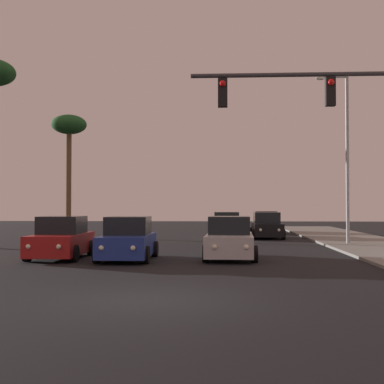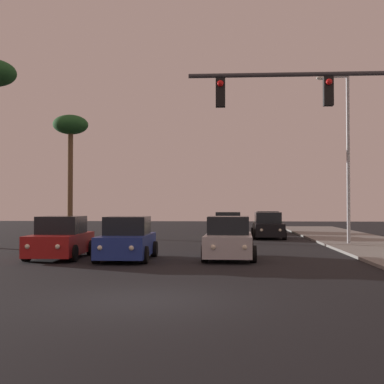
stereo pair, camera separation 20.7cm
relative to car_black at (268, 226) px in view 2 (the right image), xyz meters
name	(u,v)px [view 2 (the right image)]	position (x,y,z in m)	size (l,w,h in m)	color
ground_plane	(143,300)	(-4.57, -22.79, -0.76)	(120.00, 120.00, 0.00)	black
car_black	(268,226)	(0.00, 0.00, 0.00)	(2.04, 4.31, 1.68)	black
car_silver	(229,240)	(-2.61, -13.49, 0.00)	(2.04, 4.34, 1.68)	#B7B7BC
car_tan	(228,226)	(-2.58, 0.85, 0.00)	(2.04, 4.32, 1.68)	tan
car_green	(267,223)	(0.44, 6.06, 0.00)	(2.04, 4.32, 1.68)	#195933
car_red	(61,239)	(-9.33, -13.62, 0.00)	(2.04, 4.33, 1.68)	maroon
car_blue	(127,240)	(-6.56, -14.07, 0.00)	(2.04, 4.33, 1.68)	navy
traffic_light_mast	(343,122)	(0.92, -17.90, 3.94)	(6.82, 0.36, 6.50)	#38383D
street_lamp	(346,149)	(3.64, -6.00, 4.36)	(1.74, 0.24, 9.00)	#99999E
palm_tree_mid	(71,131)	(-13.34, 1.21, 6.46)	(2.40, 2.40, 8.33)	brown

